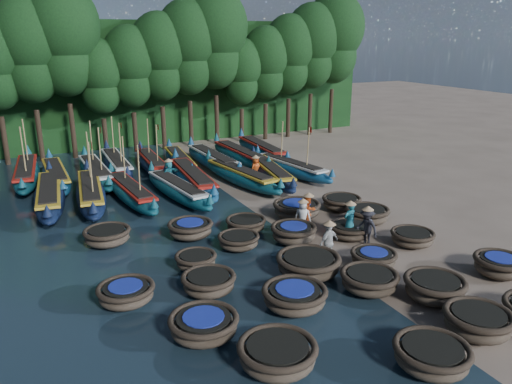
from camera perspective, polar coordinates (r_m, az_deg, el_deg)
name	(u,v)px	position (r m, az deg, el deg)	size (l,w,h in m)	color
ground	(285,233)	(23.50, 3.29, -4.70)	(120.00, 120.00, 0.00)	gray
foliage_wall	(149,83)	(43.90, -12.18, 12.10)	(40.00, 3.00, 10.00)	black
coracle_1	(277,354)	(14.52, 2.46, -18.04)	(2.69, 2.69, 0.78)	brown
coracle_2	(432,355)	(15.30, 19.44, -17.18)	(2.18, 2.18, 0.75)	brown
coracle_3	(478,322)	(17.22, 24.01, -13.38)	(2.53, 2.53, 0.83)	brown
coracle_5	(204,325)	(15.83, -5.99, -14.89)	(2.19, 2.19, 0.74)	brown
coracle_6	(295,297)	(17.24, 4.44, -11.83)	(2.25, 2.25, 0.78)	brown
coracle_7	(369,280)	(18.67, 12.83, -9.83)	(2.23, 2.23, 0.77)	brown
coracle_8	(435,288)	(18.73, 19.75, -10.24)	(2.19, 2.19, 0.84)	brown
coracle_9	(500,265)	(21.46, 26.08, -7.49)	(2.23, 2.23, 0.79)	brown
coracle_10	(126,293)	(18.04, -14.63, -11.12)	(2.41, 2.41, 0.71)	brown
coracle_11	(209,283)	(18.19, -5.43, -10.26)	(1.99, 1.99, 0.75)	brown
coracle_12	(308,264)	(19.42, 6.00, -8.20)	(3.03, 3.03, 0.85)	brown
coracle_13	(374,258)	(20.58, 13.29, -7.35)	(1.86, 1.86, 0.67)	brown
coracle_14	(412,237)	(23.07, 17.44, -4.95)	(1.96, 1.96, 0.66)	brown
coracle_15	(196,260)	(20.00, -6.89, -7.77)	(1.91, 1.91, 0.66)	brown
coracle_16	(239,241)	(21.70, -2.00, -5.57)	(2.19, 2.19, 0.65)	brown
coracle_17	(294,233)	(22.29, 4.32, -4.66)	(2.07, 2.07, 0.83)	brown
coracle_18	(350,230)	(23.19, 10.72, -4.29)	(2.10, 2.10, 0.67)	brown
coracle_19	(367,214)	(25.08, 12.61, -2.51)	(2.49, 2.49, 0.82)	brown
coracle_20	(107,236)	(22.97, -16.64, -4.80)	(2.29, 2.29, 0.77)	brown
coracle_21	(190,229)	(22.96, -7.51, -4.17)	(2.09, 2.09, 0.77)	brown
coracle_22	(246,224)	(23.48, -1.17, -3.68)	(2.15, 2.15, 0.67)	brown
coracle_23	(297,209)	(25.34, 4.67, -1.92)	(2.84, 2.84, 0.81)	brown
coracle_24	(342,202)	(26.78, 9.75, -1.16)	(2.35, 2.35, 0.72)	brown
long_boat_1	(50,196)	(29.04, -22.53, -0.39)	(2.38, 9.01, 1.59)	#0F1738
long_boat_2	(91,193)	(28.79, -18.38, -0.10)	(2.50, 8.81, 3.76)	#0F1738
long_boat_3	(131,192)	(28.47, -14.14, -0.01)	(2.04, 8.21, 3.50)	#10505E
long_boat_4	(178,189)	(28.45, -8.94, 0.29)	(2.36, 8.08, 1.43)	#10505E
long_boat_5	(193,179)	(30.20, -7.27, 1.52)	(2.27, 9.17, 1.62)	navy
long_boat_6	(241,176)	(30.73, -1.72, 1.85)	(2.66, 8.43, 1.50)	#10505E
long_boat_7	(271,173)	(31.43, 1.72, 2.20)	(2.85, 8.31, 1.48)	#0F1738
long_boat_8	(291,168)	(32.84, 4.06, 2.80)	(2.61, 7.98, 3.43)	navy
long_boat_9	(26,173)	(34.32, -24.76, 1.96)	(2.29, 8.97, 3.82)	#10505E
long_boat_10	(56,176)	(33.13, -21.89, 1.73)	(1.53, 8.54, 1.50)	navy
long_boat_11	(96,172)	(33.12, -17.83, 2.18)	(1.67, 8.66, 3.68)	#10505E
long_boat_12	(116,164)	(34.90, -15.66, 3.12)	(1.69, 8.47, 3.60)	#0F1738
long_boat_13	(152,163)	(34.68, -11.82, 3.26)	(1.72, 8.00, 3.40)	#0F1738
long_boat_14	(180,161)	(34.89, -8.70, 3.52)	(2.24, 8.03, 1.42)	navy
long_boat_15	(213,160)	(34.75, -4.96, 3.68)	(1.80, 8.82, 1.55)	navy
long_boat_16	(240,155)	(36.02, -1.84, 4.23)	(1.81, 8.80, 1.55)	#10505E
long_boat_17	(262,150)	(37.54, 0.69, 4.82)	(2.08, 8.99, 1.58)	navy
fisherman_0	(303,215)	(23.40, 5.37, -2.63)	(0.89, 0.88, 1.76)	beige
fisherman_1	(350,219)	(22.78, 10.66, -3.10)	(0.69, 0.52, 1.96)	#19616C
fisherman_2	(308,211)	(23.79, 6.00, -2.15)	(0.93, 0.79, 1.92)	#B84718
fisherman_3	(367,226)	(22.30, 12.55, -3.85)	(0.87, 1.24, 1.95)	black
fisherman_4	(329,241)	(20.49, 8.32, -5.56)	(1.06, 0.63, 1.90)	beige
fisherman_5	(169,173)	(30.69, -9.90, 2.15)	(1.51, 1.38, 1.88)	#19616C
fisherman_6	(256,168)	(31.56, -0.04, 2.81)	(0.90, 0.75, 1.77)	#B84718
tree_3	(28,48)	(38.92, -24.60, 14.73)	(4.92, 4.92, 11.60)	black
tree_4	(62,38)	(39.08, -21.25, 16.12)	(5.34, 5.34, 12.58)	black
tree_5	(100,76)	(39.49, -17.42, 12.55)	(3.68, 3.68, 8.68)	black
tree_6	(130,66)	(39.87, -14.17, 13.83)	(4.09, 4.09, 9.65)	black
tree_7	(160,56)	(40.40, -10.96, 15.04)	(4.51, 4.51, 10.63)	black
tree_8	(188,46)	(41.06, -7.80, 16.17)	(4.92, 4.92, 11.60)	black
tree_9	(215,37)	(41.85, -4.72, 17.21)	(5.34, 5.34, 12.58)	black
tree_10	(241,71)	(42.86, -1.69, 13.66)	(3.68, 3.68, 8.68)	black
tree_11	(266,62)	(43.82, 1.13, 14.63)	(4.09, 4.09, 9.65)	black
tree_12	(289,53)	(44.89, 3.84, 15.53)	(4.51, 4.51, 10.63)	black
tree_13	(312,45)	(46.07, 6.44, 16.35)	(4.92, 4.92, 11.60)	black
tree_14	(334,37)	(47.33, 8.93, 17.11)	(5.34, 5.34, 12.58)	black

